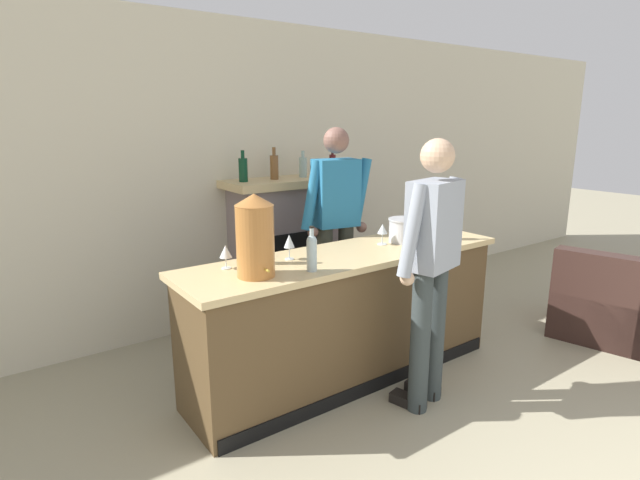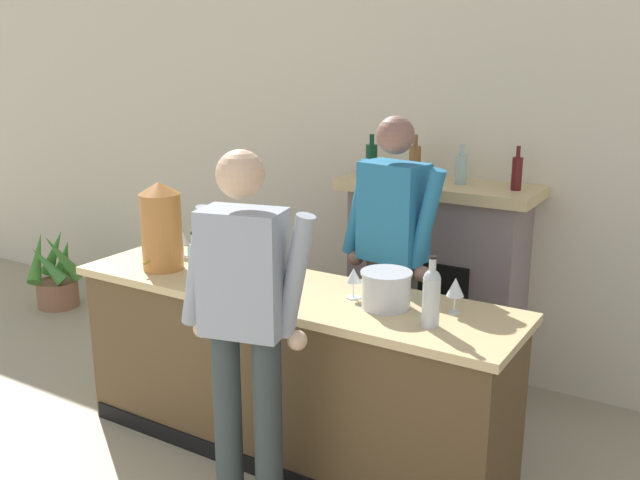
# 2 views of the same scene
# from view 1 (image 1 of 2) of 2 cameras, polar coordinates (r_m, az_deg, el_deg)

# --- Properties ---
(wall_back_panel) EXTENTS (12.00, 0.07, 2.75)m
(wall_back_panel) POSITION_cam_1_polar(r_m,az_deg,el_deg) (4.70, -9.61, 7.20)
(wall_back_panel) COLOR beige
(wall_back_panel) RESTS_ON ground_plane
(bar_counter) EXTENTS (2.50, 0.67, 0.96)m
(bar_counter) POSITION_cam_1_polar(r_m,az_deg,el_deg) (3.71, 3.14, -8.63)
(bar_counter) COLOR brown
(bar_counter) RESTS_ON ground_plane
(fireplace_stone) EXTENTS (1.26, 0.52, 1.64)m
(fireplace_stone) POSITION_cam_1_polar(r_m,az_deg,el_deg) (4.80, -3.38, -0.81)
(fireplace_stone) COLOR gray
(fireplace_stone) RESTS_ON ground_plane
(armchair_black) EXTENTS (1.01, 1.04, 0.81)m
(armchair_black) POSITION_cam_1_polar(r_m,az_deg,el_deg) (5.09, 30.37, -6.79)
(armchair_black) COLOR #36221D
(armchair_black) RESTS_ON ground_plane
(person_customer) EXTENTS (0.65, 0.37, 1.77)m
(person_customer) POSITION_cam_1_polar(r_m,az_deg,el_deg) (3.26, 12.57, -2.72)
(person_customer) COLOR #323A3B
(person_customer) RESTS_ON ground_plane
(person_bartender) EXTENTS (0.65, 0.35, 1.83)m
(person_bartender) POSITION_cam_1_polar(r_m,az_deg,el_deg) (4.18, 1.82, 1.63)
(person_bartender) COLOR #44483B
(person_bartender) RESTS_ON ground_plane
(copper_dispenser) EXTENTS (0.23, 0.27, 0.51)m
(copper_dispenser) POSITION_cam_1_polar(r_m,az_deg,el_deg) (2.99, -7.44, 0.52)
(copper_dispenser) COLOR #B06F34
(copper_dispenser) RESTS_ON bar_counter
(ice_bucket_steel) EXTENTS (0.25, 0.25, 0.18)m
(ice_bucket_steel) POSITION_cam_1_polar(r_m,az_deg,el_deg) (3.92, 9.62, 1.12)
(ice_bucket_steel) COLOR silver
(ice_bucket_steel) RESTS_ON bar_counter
(wine_bottle_merlot_tall) EXTENTS (0.08, 0.08, 0.33)m
(wine_bottle_merlot_tall) POSITION_cam_1_polar(r_m,az_deg,el_deg) (4.04, 13.61, 2.13)
(wine_bottle_merlot_tall) COLOR #B2BBBD
(wine_bottle_merlot_tall) RESTS_ON bar_counter
(wine_bottle_chardonnay_pale) EXTENTS (0.07, 0.07, 0.29)m
(wine_bottle_chardonnay_pale) POSITION_cam_1_polar(r_m,az_deg,el_deg) (3.10, -0.95, -1.30)
(wine_bottle_chardonnay_pale) COLOR #A3BABF
(wine_bottle_chardonnay_pale) RESTS_ON bar_counter
(wine_bottle_rose_blush) EXTENTS (0.08, 0.08, 0.32)m
(wine_bottle_rose_blush) POSITION_cam_1_polar(r_m,az_deg,el_deg) (3.28, -6.49, -0.26)
(wine_bottle_rose_blush) COLOR #A3B2AB
(wine_bottle_rose_blush) RESTS_ON bar_counter
(wine_glass_back_row) EXTENTS (0.08, 0.08, 0.15)m
(wine_glass_back_row) POSITION_cam_1_polar(r_m,az_deg,el_deg) (3.22, -10.73, -1.37)
(wine_glass_back_row) COLOR silver
(wine_glass_back_row) RESTS_ON bar_counter
(wine_glass_by_dispenser) EXTENTS (0.07, 0.07, 0.17)m
(wine_glass_by_dispenser) POSITION_cam_1_polar(r_m,az_deg,el_deg) (3.37, -3.54, -0.22)
(wine_glass_by_dispenser) COLOR silver
(wine_glass_by_dispenser) RESTS_ON bar_counter
(wine_glass_front_right) EXTENTS (0.08, 0.08, 0.18)m
(wine_glass_front_right) POSITION_cam_1_polar(r_m,az_deg,el_deg) (4.20, 11.66, 2.36)
(wine_glass_front_right) COLOR silver
(wine_glass_front_right) RESTS_ON bar_counter
(wine_glass_near_bucket) EXTENTS (0.08, 0.08, 0.16)m
(wine_glass_near_bucket) POSITION_cam_1_polar(r_m,az_deg,el_deg) (3.80, 7.15, 1.15)
(wine_glass_near_bucket) COLOR silver
(wine_glass_near_bucket) RESTS_ON bar_counter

